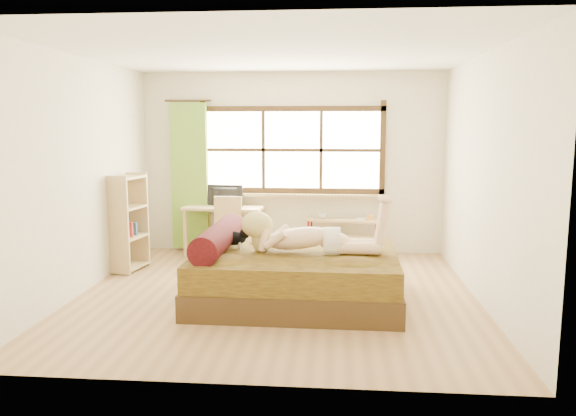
# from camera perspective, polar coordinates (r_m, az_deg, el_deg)

# --- Properties ---
(floor) EXTENTS (4.50, 4.50, 0.00)m
(floor) POSITION_cam_1_polar(r_m,az_deg,el_deg) (6.50, -1.16, -8.81)
(floor) COLOR #9E754C
(floor) RESTS_ON ground
(ceiling) EXTENTS (4.50, 4.50, 0.00)m
(ceiling) POSITION_cam_1_polar(r_m,az_deg,el_deg) (6.25, -1.23, 15.53)
(ceiling) COLOR white
(ceiling) RESTS_ON wall_back
(wall_back) EXTENTS (4.50, 0.00, 4.50)m
(wall_back) POSITION_cam_1_polar(r_m,az_deg,el_deg) (8.47, 0.43, 4.56)
(wall_back) COLOR silver
(wall_back) RESTS_ON floor
(wall_front) EXTENTS (4.50, 0.00, 4.50)m
(wall_front) POSITION_cam_1_polar(r_m,az_deg,el_deg) (4.02, -4.61, 0.08)
(wall_front) COLOR silver
(wall_front) RESTS_ON floor
(wall_left) EXTENTS (0.00, 4.50, 4.50)m
(wall_left) POSITION_cam_1_polar(r_m,az_deg,el_deg) (6.85, -20.29, 3.08)
(wall_left) COLOR silver
(wall_left) RESTS_ON floor
(wall_right) EXTENTS (0.00, 4.50, 4.50)m
(wall_right) POSITION_cam_1_polar(r_m,az_deg,el_deg) (6.40, 19.29, 2.78)
(wall_right) COLOR silver
(wall_right) RESTS_ON floor
(window) EXTENTS (2.80, 0.16, 1.46)m
(window) POSITION_cam_1_polar(r_m,az_deg,el_deg) (8.43, 0.42, 5.63)
(window) COLOR #FFEDBF
(window) RESTS_ON wall_back
(curtain) EXTENTS (0.55, 0.10, 2.20)m
(curtain) POSITION_cam_1_polar(r_m,az_deg,el_deg) (8.63, -9.97, 3.17)
(curtain) COLOR olive
(curtain) RESTS_ON wall_back
(bed) EXTENTS (2.24, 1.80, 0.84)m
(bed) POSITION_cam_1_polar(r_m,az_deg,el_deg) (6.25, 0.31, -6.65)
(bed) COLOR #382510
(bed) RESTS_ON floor
(woman) EXTENTS (1.56, 0.46, 0.66)m
(woman) POSITION_cam_1_polar(r_m,az_deg,el_deg) (6.06, 2.21, -1.47)
(woman) COLOR beige
(woman) RESTS_ON bed
(kitten) EXTENTS (0.33, 0.14, 0.27)m
(kitten) POSITION_cam_1_polar(r_m,az_deg,el_deg) (6.35, -5.61, -2.88)
(kitten) COLOR black
(kitten) RESTS_ON bed
(desk) EXTENTS (1.20, 0.63, 0.73)m
(desk) POSITION_cam_1_polar(r_m,az_deg,el_deg) (8.39, -6.53, -0.48)
(desk) COLOR tan
(desk) RESTS_ON floor
(monitor) EXTENTS (0.54, 0.12, 0.31)m
(monitor) POSITION_cam_1_polar(r_m,az_deg,el_deg) (8.41, -6.50, 1.26)
(monitor) COLOR black
(monitor) RESTS_ON desk
(chair) EXTENTS (0.44, 0.44, 0.91)m
(chair) POSITION_cam_1_polar(r_m,az_deg,el_deg) (8.04, -6.29, -1.77)
(chair) COLOR tan
(chair) RESTS_ON floor
(pipe_shelf) EXTENTS (1.12, 0.44, 0.62)m
(pipe_shelf) POSITION_cam_1_polar(r_m,az_deg,el_deg) (8.38, 5.65, -2.08)
(pipe_shelf) COLOR tan
(pipe_shelf) RESTS_ON floor
(cup) EXTENTS (0.14, 0.14, 0.09)m
(cup) POSITION_cam_1_polar(r_m,az_deg,el_deg) (8.35, 3.53, -0.76)
(cup) COLOR gray
(cup) RESTS_ON pipe_shelf
(book) EXTENTS (0.18, 0.22, 0.02)m
(book) POSITION_cam_1_polar(r_m,az_deg,el_deg) (8.36, 6.96, -1.07)
(book) COLOR gray
(book) RESTS_ON pipe_shelf
(bookshelf) EXTENTS (0.40, 0.60, 1.28)m
(bookshelf) POSITION_cam_1_polar(r_m,az_deg,el_deg) (7.73, -15.94, -1.39)
(bookshelf) COLOR tan
(bookshelf) RESTS_ON floor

